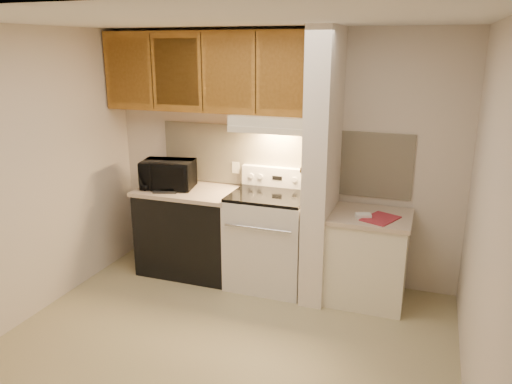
% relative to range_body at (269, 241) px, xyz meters
% --- Properties ---
extents(floor, '(3.60, 3.60, 0.00)m').
position_rel_range_body_xyz_m(floor, '(0.00, -1.16, -0.46)').
color(floor, tan).
rests_on(floor, ground).
extents(ceiling, '(3.60, 3.60, 0.00)m').
position_rel_range_body_xyz_m(ceiling, '(0.00, -1.16, 2.04)').
color(ceiling, white).
rests_on(ceiling, wall_back).
extents(wall_back, '(3.60, 2.50, 0.02)m').
position_rel_range_body_xyz_m(wall_back, '(0.00, 0.34, 0.79)').
color(wall_back, beige).
rests_on(wall_back, floor).
extents(wall_left, '(0.02, 3.00, 2.50)m').
position_rel_range_body_xyz_m(wall_left, '(-1.80, -1.16, 0.79)').
color(wall_left, beige).
rests_on(wall_left, floor).
extents(wall_right, '(0.02, 3.00, 2.50)m').
position_rel_range_body_xyz_m(wall_right, '(1.80, -1.16, 0.79)').
color(wall_right, beige).
rests_on(wall_right, floor).
extents(backsplash, '(2.60, 0.02, 0.63)m').
position_rel_range_body_xyz_m(backsplash, '(0.00, 0.33, 0.78)').
color(backsplash, beige).
rests_on(backsplash, wall_back).
extents(range_body, '(0.76, 0.65, 0.92)m').
position_rel_range_body_xyz_m(range_body, '(0.00, 0.00, 0.00)').
color(range_body, silver).
rests_on(range_body, floor).
extents(oven_window, '(0.50, 0.01, 0.30)m').
position_rel_range_body_xyz_m(oven_window, '(0.00, -0.32, 0.04)').
color(oven_window, black).
rests_on(oven_window, range_body).
extents(oven_handle, '(0.65, 0.02, 0.02)m').
position_rel_range_body_xyz_m(oven_handle, '(0.00, -0.35, 0.26)').
color(oven_handle, silver).
rests_on(oven_handle, range_body).
extents(cooktop, '(0.74, 0.64, 0.03)m').
position_rel_range_body_xyz_m(cooktop, '(0.00, 0.00, 0.48)').
color(cooktop, black).
rests_on(cooktop, range_body).
extents(range_backguard, '(0.76, 0.08, 0.20)m').
position_rel_range_body_xyz_m(range_backguard, '(0.00, 0.28, 0.59)').
color(range_backguard, silver).
rests_on(range_backguard, range_body).
extents(range_display, '(0.10, 0.01, 0.04)m').
position_rel_range_body_xyz_m(range_display, '(0.00, 0.24, 0.59)').
color(range_display, black).
rests_on(range_display, range_backguard).
extents(range_knob_left_outer, '(0.05, 0.02, 0.05)m').
position_rel_range_body_xyz_m(range_knob_left_outer, '(-0.28, 0.24, 0.59)').
color(range_knob_left_outer, silver).
rests_on(range_knob_left_outer, range_backguard).
extents(range_knob_left_inner, '(0.05, 0.02, 0.05)m').
position_rel_range_body_xyz_m(range_knob_left_inner, '(-0.18, 0.24, 0.59)').
color(range_knob_left_inner, silver).
rests_on(range_knob_left_inner, range_backguard).
extents(range_knob_right_inner, '(0.05, 0.02, 0.05)m').
position_rel_range_body_xyz_m(range_knob_right_inner, '(0.18, 0.24, 0.59)').
color(range_knob_right_inner, silver).
rests_on(range_knob_right_inner, range_backguard).
extents(range_knob_right_outer, '(0.05, 0.02, 0.05)m').
position_rel_range_body_xyz_m(range_knob_right_outer, '(0.28, 0.24, 0.59)').
color(range_knob_right_outer, silver).
rests_on(range_knob_right_outer, range_backguard).
extents(dishwasher_front, '(1.00, 0.63, 0.87)m').
position_rel_range_body_xyz_m(dishwasher_front, '(-0.88, 0.01, -0.03)').
color(dishwasher_front, black).
rests_on(dishwasher_front, floor).
extents(left_countertop, '(1.04, 0.67, 0.04)m').
position_rel_range_body_xyz_m(left_countertop, '(-0.88, 0.01, 0.43)').
color(left_countertop, '#C8B199').
rests_on(left_countertop, dishwasher_front).
extents(spoon_rest, '(0.25, 0.15, 0.02)m').
position_rel_range_body_xyz_m(spoon_rest, '(-1.04, -0.19, 0.46)').
color(spoon_rest, black).
rests_on(spoon_rest, left_countertop).
extents(teal_jar, '(0.09, 0.09, 0.10)m').
position_rel_range_body_xyz_m(teal_jar, '(-1.18, -0.09, 0.50)').
color(teal_jar, '#2A7067').
rests_on(teal_jar, left_countertop).
extents(outlet, '(0.08, 0.01, 0.12)m').
position_rel_range_body_xyz_m(outlet, '(-0.48, 0.32, 0.64)').
color(outlet, '#EEE6CB').
rests_on(outlet, backsplash).
extents(microwave, '(0.58, 0.45, 0.29)m').
position_rel_range_body_xyz_m(microwave, '(-1.10, -0.01, 0.59)').
color(microwave, black).
rests_on(microwave, left_countertop).
extents(partition_pillar, '(0.22, 0.70, 2.50)m').
position_rel_range_body_xyz_m(partition_pillar, '(0.51, -0.01, 0.79)').
color(partition_pillar, white).
rests_on(partition_pillar, floor).
extents(pillar_trim, '(0.01, 0.70, 0.04)m').
position_rel_range_body_xyz_m(pillar_trim, '(0.39, -0.01, 0.84)').
color(pillar_trim, '#996221').
rests_on(pillar_trim, partition_pillar).
extents(knife_strip, '(0.02, 0.42, 0.04)m').
position_rel_range_body_xyz_m(knife_strip, '(0.39, -0.06, 0.86)').
color(knife_strip, black).
rests_on(knife_strip, partition_pillar).
extents(knife_blade_a, '(0.01, 0.03, 0.16)m').
position_rel_range_body_xyz_m(knife_blade_a, '(0.38, -0.22, 0.76)').
color(knife_blade_a, silver).
rests_on(knife_blade_a, knife_strip).
extents(knife_handle_a, '(0.02, 0.02, 0.10)m').
position_rel_range_body_xyz_m(knife_handle_a, '(0.38, -0.22, 0.91)').
color(knife_handle_a, black).
rests_on(knife_handle_a, knife_strip).
extents(knife_blade_b, '(0.01, 0.04, 0.18)m').
position_rel_range_body_xyz_m(knife_blade_b, '(0.38, -0.14, 0.75)').
color(knife_blade_b, silver).
rests_on(knife_blade_b, knife_strip).
extents(knife_handle_b, '(0.02, 0.02, 0.10)m').
position_rel_range_body_xyz_m(knife_handle_b, '(0.38, -0.14, 0.91)').
color(knife_handle_b, black).
rests_on(knife_handle_b, knife_strip).
extents(knife_blade_c, '(0.01, 0.04, 0.20)m').
position_rel_range_body_xyz_m(knife_blade_c, '(0.38, -0.06, 0.74)').
color(knife_blade_c, silver).
rests_on(knife_blade_c, knife_strip).
extents(knife_handle_c, '(0.02, 0.02, 0.10)m').
position_rel_range_body_xyz_m(knife_handle_c, '(0.38, -0.04, 0.91)').
color(knife_handle_c, black).
rests_on(knife_handle_c, knife_strip).
extents(knife_blade_d, '(0.01, 0.04, 0.16)m').
position_rel_range_body_xyz_m(knife_blade_d, '(0.38, 0.03, 0.76)').
color(knife_blade_d, silver).
rests_on(knife_blade_d, knife_strip).
extents(knife_handle_d, '(0.02, 0.02, 0.10)m').
position_rel_range_body_xyz_m(knife_handle_d, '(0.38, 0.02, 0.91)').
color(knife_handle_d, black).
rests_on(knife_handle_d, knife_strip).
extents(knife_blade_e, '(0.01, 0.04, 0.18)m').
position_rel_range_body_xyz_m(knife_blade_e, '(0.38, 0.10, 0.75)').
color(knife_blade_e, silver).
rests_on(knife_blade_e, knife_strip).
extents(knife_handle_e, '(0.02, 0.02, 0.10)m').
position_rel_range_body_xyz_m(knife_handle_e, '(0.38, 0.11, 0.91)').
color(knife_handle_e, black).
rests_on(knife_handle_e, knife_strip).
extents(oven_mitt, '(0.03, 0.11, 0.26)m').
position_rel_range_body_xyz_m(oven_mitt, '(0.38, 0.17, 0.69)').
color(oven_mitt, slate).
rests_on(oven_mitt, partition_pillar).
extents(right_cab_base, '(0.70, 0.60, 0.81)m').
position_rel_range_body_xyz_m(right_cab_base, '(0.97, -0.01, -0.06)').
color(right_cab_base, '#EEE6CB').
rests_on(right_cab_base, floor).
extents(right_countertop, '(0.74, 0.64, 0.04)m').
position_rel_range_body_xyz_m(right_countertop, '(0.97, -0.01, 0.37)').
color(right_countertop, '#C8B199').
rests_on(right_countertop, right_cab_base).
extents(red_folder, '(0.36, 0.40, 0.01)m').
position_rel_range_body_xyz_m(red_folder, '(1.07, -0.10, 0.40)').
color(red_folder, maroon).
rests_on(red_folder, right_countertop).
extents(white_box, '(0.16, 0.13, 0.04)m').
position_rel_range_body_xyz_m(white_box, '(0.92, -0.11, 0.41)').
color(white_box, white).
rests_on(white_box, right_countertop).
extents(range_hood, '(0.78, 0.44, 0.15)m').
position_rel_range_body_xyz_m(range_hood, '(0.00, 0.12, 1.17)').
color(range_hood, '#EEE6CB').
rests_on(range_hood, upper_cabinets).
extents(hood_lip, '(0.78, 0.04, 0.06)m').
position_rel_range_body_xyz_m(hood_lip, '(0.00, -0.08, 1.12)').
color(hood_lip, '#EEE6CB').
rests_on(hood_lip, range_hood).
extents(upper_cabinets, '(2.18, 0.33, 0.77)m').
position_rel_range_body_xyz_m(upper_cabinets, '(-0.69, 0.17, 1.62)').
color(upper_cabinets, '#996221').
rests_on(upper_cabinets, wall_back).
extents(cab_door_a, '(0.46, 0.01, 0.63)m').
position_rel_range_body_xyz_m(cab_door_a, '(-1.51, 0.01, 1.62)').
color(cab_door_a, '#996221').
rests_on(cab_door_a, upper_cabinets).
extents(cab_gap_a, '(0.01, 0.01, 0.73)m').
position_rel_range_body_xyz_m(cab_gap_a, '(-1.23, 0.01, 1.62)').
color(cab_gap_a, black).
rests_on(cab_gap_a, upper_cabinets).
extents(cab_door_b, '(0.46, 0.01, 0.63)m').
position_rel_range_body_xyz_m(cab_door_b, '(-0.96, 0.01, 1.62)').
color(cab_door_b, '#996221').
rests_on(cab_door_b, upper_cabinets).
extents(cab_gap_b, '(0.01, 0.01, 0.73)m').
position_rel_range_body_xyz_m(cab_gap_b, '(-0.69, 0.01, 1.62)').
color(cab_gap_b, black).
rests_on(cab_gap_b, upper_cabinets).
extents(cab_door_c, '(0.46, 0.01, 0.63)m').
position_rel_range_body_xyz_m(cab_door_c, '(-0.42, 0.01, 1.62)').
color(cab_door_c, '#996221').
rests_on(cab_door_c, upper_cabinets).
extents(cab_gap_c, '(0.01, 0.01, 0.73)m').
position_rel_range_body_xyz_m(cab_gap_c, '(-0.14, 0.01, 1.62)').
color(cab_gap_c, black).
rests_on(cab_gap_c, upper_cabinets).
extents(cab_door_d, '(0.46, 0.01, 0.63)m').
position_rel_range_body_xyz_m(cab_door_d, '(0.13, 0.01, 1.62)').
color(cab_door_d, '#996221').
rests_on(cab_door_d, upper_cabinets).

